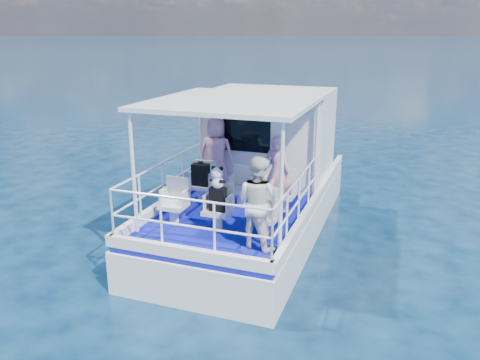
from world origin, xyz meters
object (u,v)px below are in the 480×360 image
Objects in this scene: passenger_port_fwd at (216,154)px; passenger_stbd_aft at (258,202)px; panda at (217,177)px; backpack_center at (218,199)px.

passenger_stbd_aft is (1.84, -2.65, -0.04)m from passenger_port_fwd.
passenger_stbd_aft is at bearing 121.17° from passenger_port_fwd.
panda is at bearing -7.01° from passenger_stbd_aft.
passenger_stbd_aft is at bearing -24.60° from panda.
panda reaches higher than backpack_center.
passenger_port_fwd is at bearing 113.03° from panda.
backpack_center is 1.10× the size of panda.
panda is at bearing 109.43° from passenger_port_fwd.
backpack_center is 0.42m from panda.
backpack_center is (0.95, -2.23, -0.24)m from passenger_port_fwd.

